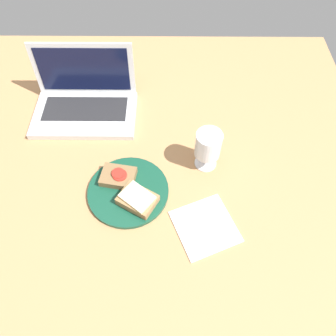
{
  "coord_description": "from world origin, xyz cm",
  "views": [
    {
      "loc": [
        4.8,
        -55.09,
        86.25
      ],
      "look_at": [
        4.39,
        -1.5,
        8.0
      ],
      "focal_mm": 35.0,
      "sensor_mm": 36.0,
      "label": 1
    }
  ],
  "objects": [
    {
      "name": "napkin",
      "position": [
        14.71,
        -17.57,
        3.2
      ],
      "size": [
        20.38,
        20.42,
        0.4
      ],
      "primitive_type": "cube",
      "rotation": [
        0.0,
        0.0,
        0.39
      ],
      "color": "white",
      "rests_on": "wooden_table"
    },
    {
      "name": "sandwich_with_tomato",
      "position": [
        -10.23,
        -2.89,
        5.49
      ],
      "size": [
        10.97,
        8.85,
        2.88
      ],
      "color": "brown",
      "rests_on": "plate"
    },
    {
      "name": "sandwich_with_cheese",
      "position": [
        -4.09,
        -10.67,
        5.83
      ],
      "size": [
        12.58,
        11.59,
        3.38
      ],
      "color": "#937047",
      "rests_on": "plate"
    },
    {
      "name": "wine_glass",
      "position": [
        15.96,
        3.79,
        11.59
      ],
      "size": [
        7.64,
        7.64,
        13.51
      ],
      "color": "white",
      "rests_on": "wooden_table"
    },
    {
      "name": "plate",
      "position": [
        -7.18,
        -6.78,
        3.61
      ],
      "size": [
        23.64,
        23.64,
        1.23
      ],
      "primitive_type": "cylinder",
      "color": "#144733",
      "rests_on": "wooden_table"
    },
    {
      "name": "laptop",
      "position": [
        -24.28,
        26.41,
        6.95
      ],
      "size": [
        34.62,
        23.03,
        20.62
      ],
      "color": "silver",
      "rests_on": "wooden_table"
    },
    {
      "name": "wooden_table",
      "position": [
        0.0,
        0.0,
        1.5
      ],
      "size": [
        140.0,
        140.0,
        3.0
      ],
      "primitive_type": "cube",
      "color": "#B27F51",
      "rests_on": "ground"
    }
  ]
}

